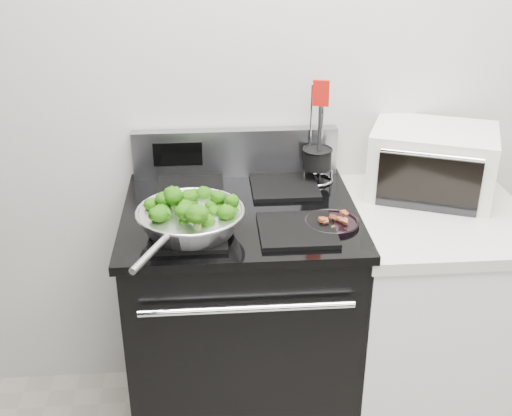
{
  "coord_description": "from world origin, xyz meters",
  "views": [
    {
      "loc": [
        -0.4,
        -0.53,
        1.9
      ],
      "look_at": [
        -0.25,
        1.36,
        0.98
      ],
      "focal_mm": 45.0,
      "sensor_mm": 36.0,
      "label": 1
    }
  ],
  "objects": [
    {
      "name": "gas_range",
      "position": [
        -0.3,
        1.41,
        0.49
      ],
      "size": [
        0.79,
        0.69,
        1.13
      ],
      "color": "black",
      "rests_on": "floor"
    },
    {
      "name": "skillet",
      "position": [
        -0.46,
        1.25,
        1.0
      ],
      "size": [
        0.34,
        0.51,
        0.07
      ],
      "rotation": [
        0.0,
        0.0,
        -0.41
      ],
      "color": "silver",
      "rests_on": "gas_range"
    },
    {
      "name": "back_wall",
      "position": [
        0.0,
        1.75,
        1.35
      ],
      "size": [
        4.0,
        0.02,
        2.7
      ],
      "primitive_type": "cube",
      "color": "beige",
      "rests_on": "ground"
    },
    {
      "name": "utensil_holder",
      "position": [
        -0.01,
        1.63,
        1.02
      ],
      "size": [
        0.12,
        0.12,
        0.38
      ],
      "rotation": [
        0.0,
        0.0,
        -0.29
      ],
      "color": "silver",
      "rests_on": "gas_range"
    },
    {
      "name": "bacon_plate",
      "position": [
        -0.01,
        1.28,
        0.97
      ],
      "size": [
        0.18,
        0.18,
        0.04
      ],
      "rotation": [
        0.0,
        0.0,
        -0.0
      ],
      "color": "black",
      "rests_on": "gas_range"
    },
    {
      "name": "toaster_oven",
      "position": [
        0.4,
        1.56,
        1.04
      ],
      "size": [
        0.52,
        0.46,
        0.25
      ],
      "rotation": [
        0.0,
        0.0,
        -0.38
      ],
      "color": "silver",
      "rests_on": "counter"
    },
    {
      "name": "broccoli_pile",
      "position": [
        -0.46,
        1.25,
        1.02
      ],
      "size": [
        0.27,
        0.27,
        0.09
      ],
      "primitive_type": null,
      "color": "#0F3204",
      "rests_on": "skillet"
    },
    {
      "name": "counter",
      "position": [
        0.39,
        1.41,
        0.46
      ],
      "size": [
        0.62,
        0.68,
        0.92
      ],
      "color": "white",
      "rests_on": "floor"
    }
  ]
}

